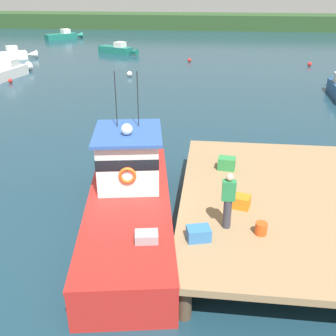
% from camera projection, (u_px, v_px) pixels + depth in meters
% --- Properties ---
extents(ground_plane, '(200.00, 200.00, 0.00)m').
position_uv_depth(ground_plane, '(129.00, 219.00, 13.41)').
color(ground_plane, '#193847').
extents(dock, '(6.00, 9.00, 1.20)m').
position_uv_depth(dock, '(277.00, 199.00, 12.45)').
color(dock, '#4C3D2D').
rests_on(dock, ground).
extents(main_fishing_boat, '(3.85, 9.97, 4.80)m').
position_uv_depth(main_fishing_boat, '(129.00, 196.00, 12.78)').
color(main_fishing_boat, red).
rests_on(main_fishing_boat, ground).
extents(crate_single_by_cleat, '(0.69, 0.58, 0.35)m').
position_uv_depth(crate_single_by_cleat, '(199.00, 234.00, 10.23)').
color(crate_single_by_cleat, '#3370B2').
rests_on(crate_single_by_cleat, dock).
extents(crate_stack_near_edge, '(0.69, 0.58, 0.37)m').
position_uv_depth(crate_stack_near_edge, '(240.00, 201.00, 11.72)').
color(crate_stack_near_edge, orange).
rests_on(crate_stack_near_edge, dock).
extents(crate_stack_mid_dock, '(0.65, 0.51, 0.44)m').
position_uv_depth(crate_stack_mid_dock, '(227.00, 163.00, 14.10)').
color(crate_stack_mid_dock, '#2D8442').
rests_on(crate_stack_mid_dock, dock).
extents(bait_bucket, '(0.32, 0.32, 0.34)m').
position_uv_depth(bait_bucket, '(261.00, 228.00, 10.45)').
color(bait_bucket, '#E04C19').
rests_on(bait_bucket, dock).
extents(deckhand_by_the_boat, '(0.36, 0.22, 1.63)m').
position_uv_depth(deckhand_by_the_boat, '(228.00, 200.00, 10.46)').
color(deckhand_by_the_boat, '#383842').
rests_on(deckhand_by_the_boat, dock).
extents(moored_boat_outer_mooring, '(5.04, 3.85, 1.36)m').
position_uv_depth(moored_boat_outer_mooring, '(9.00, 55.00, 40.86)').
color(moored_boat_outer_mooring, white).
rests_on(moored_boat_outer_mooring, ground).
extents(moored_boat_near_channel, '(4.60, 4.53, 1.37)m').
position_uv_depth(moored_boat_near_channel, '(64.00, 36.00, 55.70)').
color(moored_boat_near_channel, '#196B5B').
rests_on(moored_boat_near_channel, ground).
extents(moored_boat_far_right, '(5.03, 3.19, 1.30)m').
position_uv_depth(moored_boat_far_right, '(118.00, 50.00, 44.40)').
color(moored_boat_far_right, '#196B5B').
rests_on(moored_boat_far_right, ground).
extents(moored_boat_mid_harbor, '(2.21, 5.88, 1.47)m').
position_uv_depth(moored_boat_mid_harbor, '(8.00, 72.00, 33.05)').
color(moored_boat_mid_harbor, silver).
rests_on(moored_boat_mid_harbor, ground).
extents(mooring_buoy_spare_mooring, '(0.46, 0.46, 0.46)m').
position_uv_depth(mooring_buoy_spare_mooring, '(130.00, 74.00, 33.60)').
color(mooring_buoy_spare_mooring, silver).
rests_on(mooring_buoy_spare_mooring, ground).
extents(mooring_buoy_inshore, '(0.35, 0.35, 0.35)m').
position_uv_depth(mooring_buoy_inshore, '(189.00, 60.00, 39.90)').
color(mooring_buoy_inshore, red).
rests_on(mooring_buoy_inshore, ground).
extents(mooring_buoy_channel_marker, '(0.34, 0.34, 0.34)m').
position_uv_depth(mooring_buoy_channel_marker, '(10.00, 81.00, 31.48)').
color(mooring_buoy_channel_marker, red).
rests_on(mooring_buoy_channel_marker, ground).
extents(mooring_buoy_outer, '(0.39, 0.39, 0.39)m').
position_uv_depth(mooring_buoy_outer, '(310.00, 64.00, 37.84)').
color(mooring_buoy_outer, red).
rests_on(mooring_buoy_outer, ground).
extents(far_shoreline, '(120.00, 8.00, 2.40)m').
position_uv_depth(far_shoreline, '(201.00, 21.00, 68.61)').
color(far_shoreline, '#284723').
rests_on(far_shoreline, ground).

